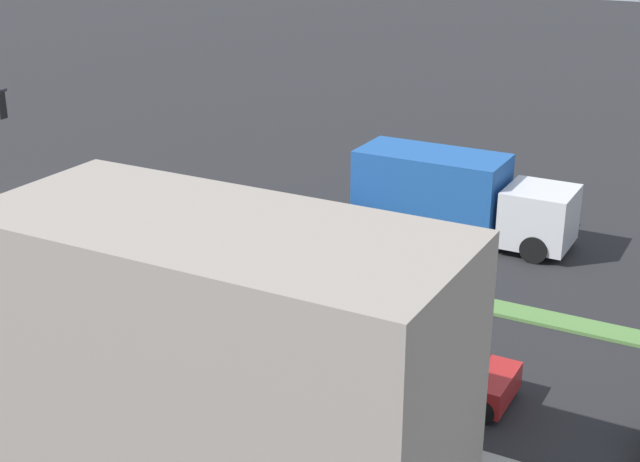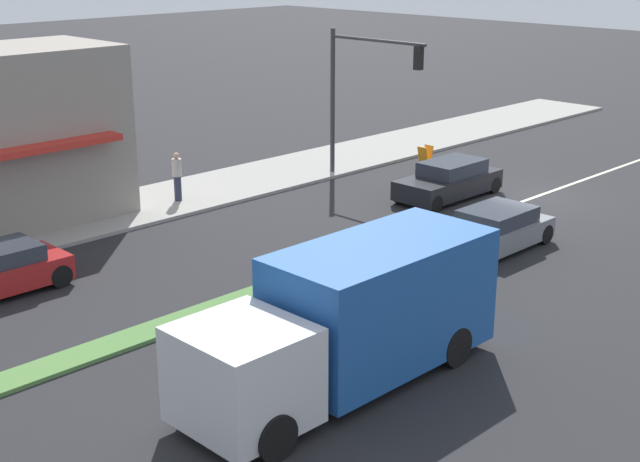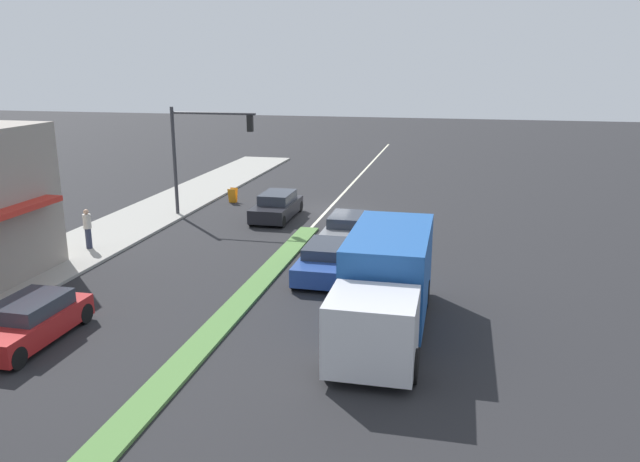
% 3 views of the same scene
% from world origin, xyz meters
% --- Properties ---
extents(ground_plane, '(160.00, 160.00, 0.00)m').
position_xyz_m(ground_plane, '(0.00, 18.00, 0.00)').
color(ground_plane, '#232326').
extents(lane_marking_center, '(0.16, 60.00, 0.01)m').
position_xyz_m(lane_marking_center, '(0.00, 0.00, 0.00)').
color(lane_marking_center, beige).
rests_on(lane_marking_center, ground).
extents(traffic_signal_main, '(4.59, 0.34, 5.60)m').
position_xyz_m(traffic_signal_main, '(6.12, 2.73, 3.90)').
color(traffic_signal_main, '#333338').
rests_on(traffic_signal_main, sidewalk_right).
extents(pedestrian, '(0.34, 0.34, 1.73)m').
position_xyz_m(pedestrian, '(8.47, 9.60, 1.03)').
color(pedestrian, '#282D42').
rests_on(pedestrian, sidewalk_right).
extents(warning_aframe_sign, '(0.45, 0.53, 0.84)m').
position_xyz_m(warning_aframe_sign, '(5.80, -0.95, 0.43)').
color(warning_aframe_sign, orange).
rests_on(warning_aframe_sign, ground).
extents(delivery_truck, '(2.44, 7.50, 2.87)m').
position_xyz_m(delivery_truck, '(-5.00, 15.00, 1.47)').
color(delivery_truck, silver).
rests_on(delivery_truck, ground).
extents(sedan_dark, '(1.81, 4.28, 1.35)m').
position_xyz_m(sedan_dark, '(2.20, 2.18, 0.64)').
color(sedan_dark, black).
rests_on(sedan_dark, ground).
extents(coupe_blue, '(1.78, 4.10, 1.23)m').
position_xyz_m(coupe_blue, '(-2.20, 10.53, 0.60)').
color(coupe_blue, '#284793').
rests_on(coupe_blue, ground).
extents(suv_grey, '(1.90, 3.98, 1.25)m').
position_xyz_m(suv_grey, '(-2.20, 5.77, 0.60)').
color(suv_grey, slate).
rests_on(suv_grey, ground).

